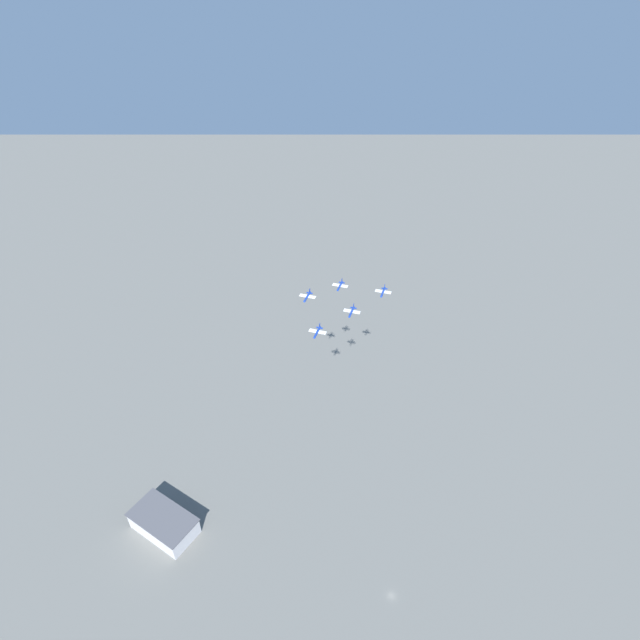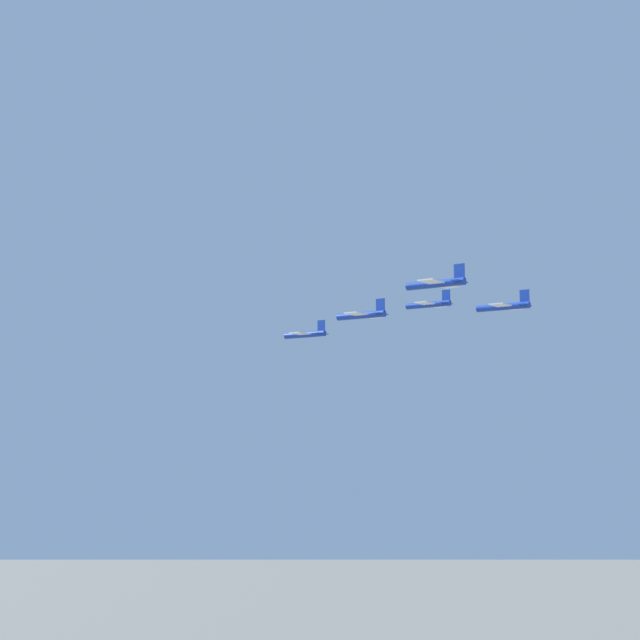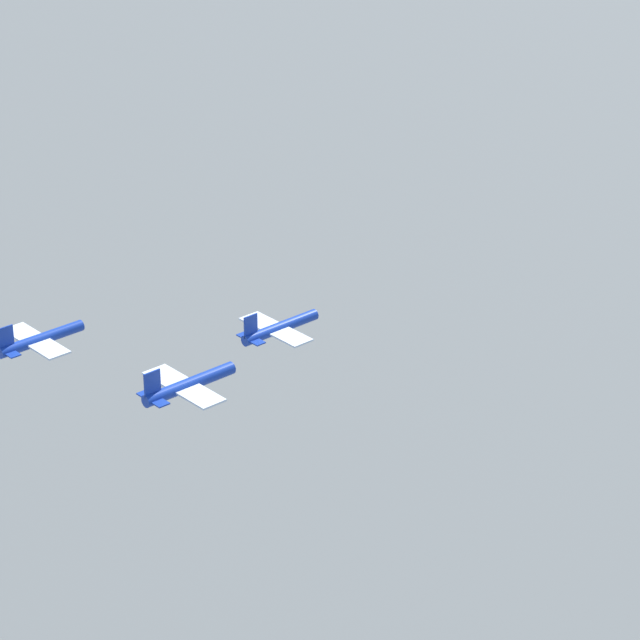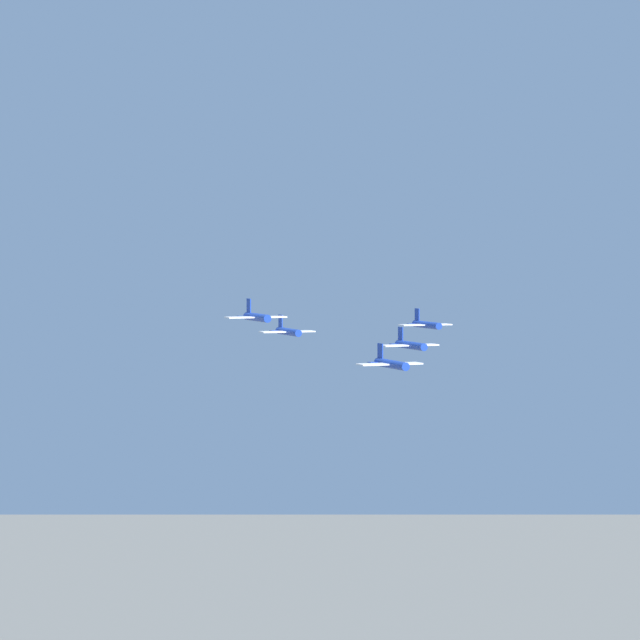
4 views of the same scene
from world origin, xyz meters
The scene contains 7 objects.
ground_plane centered at (0.00, 0.00, 0.00)m, with size 3000.00×3000.00×0.00m, color #60605B.
hangar centered at (135.52, 39.39, 6.61)m, with size 41.22×22.83×13.18m.
jet_0 centered at (50.10, -2.57, 162.46)m, with size 7.60×7.83×2.63m.
jet_1 centered at (44.81, -21.74, 163.32)m, with size 7.60×7.83×2.63m.
jet_2 centered at (64.29, -16.50, 167.14)m, with size 7.60×7.83×2.63m.
jet_3 centered at (39.53, -40.92, 164.90)m, with size 7.60×7.83×2.63m.
jet_4 centered at (59.00, -35.68, 164.33)m, with size 7.60×7.83×2.63m.
Camera 1 is at (-38.63, 134.00, 286.89)m, focal length 28.00 mm.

